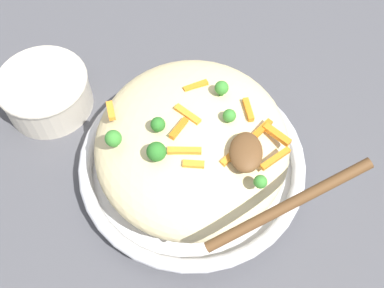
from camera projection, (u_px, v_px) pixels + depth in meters
The scene contains 22 objects.
ground_plane at pixel (192, 171), 0.66m from camera, with size 2.40×2.40×0.00m, color #4C4C51.
serving_bowl at pixel (192, 163), 0.64m from camera, with size 0.33×0.33×0.04m.
pasta_mound at pixel (192, 142), 0.59m from camera, with size 0.28×0.26×0.09m, color beige.
carrot_piece_0 at pixel (248, 110), 0.57m from camera, with size 0.03×0.01×0.01m, color orange.
carrot_piece_1 at pixel (197, 86), 0.59m from camera, with size 0.03×0.01×0.01m, color orange.
carrot_piece_2 at pixel (188, 115), 0.56m from camera, with size 0.04×0.01×0.01m, color orange.
carrot_piece_3 at pixel (277, 135), 0.55m from camera, with size 0.04×0.01×0.01m, color orange.
carrot_piece_4 at pixel (194, 164), 0.53m from camera, with size 0.03×0.01×0.01m, color orange.
carrot_piece_5 at pixel (111, 111), 0.57m from camera, with size 0.03×0.01×0.01m, color orange.
carrot_piece_6 at pixel (179, 129), 0.55m from camera, with size 0.03×0.01×0.01m, color orange.
carrot_piece_7 at pixel (184, 151), 0.53m from camera, with size 0.04×0.01×0.01m, color orange.
carrot_piece_8 at pixel (261, 128), 0.56m from camera, with size 0.04×0.01×0.01m, color orange.
carrot_piece_9 at pixel (233, 154), 0.53m from camera, with size 0.04×0.01×0.01m, color orange.
carrot_piece_10 at pixel (275, 159), 0.53m from camera, with size 0.04×0.01×0.01m, color orange.
broccoli_floret_0 at pixel (260, 182), 0.51m from camera, with size 0.02×0.02×0.02m.
broccoli_floret_1 at pixel (229, 116), 0.55m from camera, with size 0.02×0.02×0.02m.
broccoli_floret_2 at pixel (156, 152), 0.52m from camera, with size 0.02×0.02×0.03m.
broccoli_floret_3 at pixel (158, 125), 0.54m from camera, with size 0.02×0.02×0.02m.
broccoli_floret_4 at pixel (113, 139), 0.53m from camera, with size 0.02×0.02×0.03m.
broccoli_floret_5 at pixel (222, 88), 0.57m from camera, with size 0.02×0.02×0.02m.
serving_spoon at pixel (261, 172), 0.50m from camera, with size 0.15×0.17×0.08m.
companion_bowl at pixel (45, 91), 0.70m from camera, with size 0.14×0.14×0.07m.
Camera 1 is at (0.31, 0.03, 0.59)m, focal length 41.44 mm.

